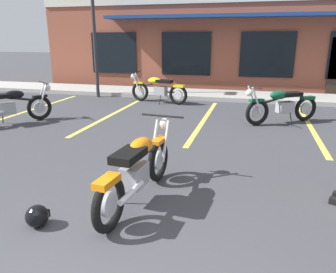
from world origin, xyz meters
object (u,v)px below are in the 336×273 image
Objects in this scene: parking_lot_lamp_post at (91,9)px; helmet_on_pavement at (37,216)px; motorcycle_black_cruiser at (10,106)px; motorcycle_silver_naked at (282,105)px; motorcycle_foreground_classic at (138,168)px; motorcycle_blue_standard at (158,89)px.

helmet_on_pavement is at bearing -67.71° from parking_lot_lamp_post.
motorcycle_black_cruiser is 4.79m from parking_lot_lamp_post.
motorcycle_black_cruiser is 0.98× the size of motorcycle_silver_naked.
motorcycle_foreground_classic is at bearing -34.12° from motorcycle_black_cruiser.
parking_lot_lamp_post is (-6.22, 2.22, 2.55)m from motorcycle_silver_naked.
motorcycle_black_cruiser and motorcycle_silver_naked have the same top height.
motorcycle_foreground_classic is 1.14× the size of motorcycle_silver_naked.
motorcycle_foreground_classic is 8.57m from parking_lot_lamp_post.
helmet_on_pavement is (0.81, -7.55, -0.33)m from motorcycle_blue_standard.
motorcycle_black_cruiser is at bearing 145.88° from motorcycle_foreground_classic.
motorcycle_silver_naked is 0.89× the size of motorcycle_blue_standard.
motorcycle_foreground_classic is at bearing -75.56° from motorcycle_blue_standard.
motorcycle_silver_naked is 7.10× the size of helmet_on_pavement.
motorcycle_black_cruiser is at bearing -126.70° from motorcycle_blue_standard.
motorcycle_black_cruiser is 0.87× the size of motorcycle_blue_standard.
parking_lot_lamp_post reaches higher than motorcycle_silver_naked.
parking_lot_lamp_post is at bearing 112.29° from helmet_on_pavement.
motorcycle_foreground_classic is 0.46× the size of parking_lot_lamp_post.
motorcycle_blue_standard is at bearing 154.16° from motorcycle_silver_naked.
motorcycle_foreground_classic is at bearing -113.11° from motorcycle_silver_naked.
helmet_on_pavement is 0.06× the size of parking_lot_lamp_post.
motorcycle_silver_naked is 6.45m from helmet_on_pavement.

